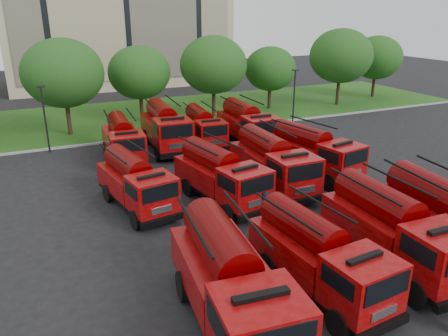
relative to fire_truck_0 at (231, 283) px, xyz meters
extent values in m
plane|color=black|center=(5.62, 6.12, -1.73)|extent=(140.00, 140.00, 0.00)
cube|color=#244512|center=(5.62, 32.12, -1.67)|extent=(70.00, 16.00, 0.12)
cube|color=gray|center=(5.62, 24.02, -1.66)|extent=(70.00, 0.30, 0.14)
cylinder|color=#382314|center=(-2.38, 27.62, -0.33)|extent=(0.36, 0.36, 2.80)
ellipsoid|color=#154A16|center=(-2.38, 27.62, 3.63)|extent=(6.72, 6.72, 5.71)
cylinder|color=#382314|center=(4.62, 30.12, -0.51)|extent=(0.36, 0.36, 2.45)
ellipsoid|color=#154A16|center=(4.62, 30.12, 2.96)|extent=(5.88, 5.88, 5.00)
cylinder|color=#382314|center=(11.62, 28.62, -0.37)|extent=(0.36, 0.36, 2.73)
ellipsoid|color=#154A16|center=(11.62, 28.62, 3.49)|extent=(6.55, 6.55, 5.57)
cylinder|color=#382314|center=(18.62, 29.62, -0.60)|extent=(0.36, 0.36, 2.27)
ellipsoid|color=#154A16|center=(18.62, 29.62, 2.62)|extent=(5.46, 5.46, 4.64)
cylinder|color=#382314|center=(26.62, 28.12, -0.30)|extent=(0.36, 0.36, 2.87)
ellipsoid|color=#154A16|center=(26.62, 28.12, 3.76)|extent=(6.89, 6.89, 5.85)
cylinder|color=#382314|center=(33.62, 30.12, -0.47)|extent=(0.36, 0.36, 2.52)
ellipsoid|color=#154A16|center=(33.62, 30.12, 3.09)|extent=(6.05, 6.05, 5.14)
cylinder|color=black|center=(-4.38, 23.32, 0.77)|extent=(0.14, 0.14, 5.00)
cube|color=black|center=(-4.38, 23.32, 3.32)|extent=(0.60, 0.25, 0.12)
cylinder|color=black|center=(17.62, 23.32, 0.77)|extent=(0.14, 0.14, 5.00)
cube|color=black|center=(17.62, 23.32, 3.32)|extent=(0.60, 0.25, 0.12)
cube|color=black|center=(0.00, 0.01, -1.05)|extent=(3.17, 7.60, 0.32)
cube|color=maroon|center=(-0.26, -2.51, 0.14)|extent=(2.81, 2.57, 2.06)
cube|color=maroon|center=(0.12, 1.17, -0.20)|extent=(3.07, 5.09, 1.37)
cylinder|color=#4F0000|center=(0.12, 1.17, 0.92)|extent=(2.03, 4.57, 1.58)
cylinder|color=black|center=(-1.01, 2.03, -1.15)|extent=(0.49, 1.19, 1.16)
cylinder|color=black|center=(1.40, 1.78, -1.15)|extent=(0.49, 1.19, 1.16)
cube|color=black|center=(3.94, 0.48, -1.12)|extent=(2.67, 6.70, 0.28)
cube|color=black|center=(4.20, -2.84, -1.17)|extent=(2.35, 0.42, 0.33)
cube|color=maroon|center=(4.12, -1.76, -0.07)|extent=(2.45, 2.24, 1.83)
cube|color=black|center=(4.20, -2.81, 0.35)|extent=(1.96, 0.20, 0.80)
cube|color=maroon|center=(3.85, 1.50, -0.38)|extent=(2.63, 4.47, 1.22)
cylinder|color=#4F0000|center=(3.85, 1.50, 0.62)|extent=(1.71, 4.03, 1.40)
cylinder|color=black|center=(3.06, -2.03, -1.22)|extent=(0.41, 1.05, 1.03)
cylinder|color=black|center=(5.20, -1.86, -1.22)|extent=(0.41, 1.05, 1.03)
cylinder|color=black|center=(2.73, 2.07, -1.22)|extent=(0.41, 1.05, 1.03)
cylinder|color=black|center=(4.88, 2.24, -1.22)|extent=(0.41, 1.05, 1.03)
cube|color=black|center=(7.92, 0.66, -1.07)|extent=(2.58, 7.20, 0.31)
cube|color=maroon|center=(7.84, -1.78, 0.07)|extent=(2.57, 2.32, 1.98)
cube|color=maroon|center=(7.96, 1.78, -0.26)|extent=(2.65, 4.76, 1.32)
cylinder|color=#4F0000|center=(7.96, 1.78, 0.82)|extent=(1.67, 4.32, 1.53)
cylinder|color=black|center=(6.66, -1.94, -1.17)|extent=(0.39, 1.13, 1.12)
cylinder|color=black|center=(6.82, 2.54, -1.17)|extent=(0.39, 1.13, 1.12)
cylinder|color=black|center=(9.16, 2.46, -1.17)|extent=(0.39, 1.13, 1.12)
cube|color=black|center=(10.50, 0.08, -1.04)|extent=(3.33, 7.69, 0.32)
cube|color=maroon|center=(10.64, 1.24, -0.19)|extent=(3.18, 5.17, 1.38)
cylinder|color=#4F0000|center=(10.64, 1.24, 0.94)|extent=(2.12, 4.63, 1.60)
cylinder|color=black|center=(9.52, 2.13, -1.15)|extent=(0.51, 1.21, 1.17)
cylinder|color=black|center=(11.95, 1.83, -1.15)|extent=(0.51, 1.21, 1.17)
cube|color=black|center=(-0.65, 10.84, -1.14)|extent=(3.10, 6.64, 0.27)
cube|color=black|center=(-0.13, 7.64, -1.19)|extent=(2.29, 0.59, 0.32)
cube|color=maroon|center=(-0.29, 8.68, -0.11)|extent=(2.53, 2.34, 1.78)
cube|color=black|center=(-0.13, 7.67, 0.30)|extent=(1.90, 0.35, 0.78)
cube|color=maroon|center=(-0.81, 11.83, -0.41)|extent=(2.88, 4.50, 1.19)
cylinder|color=#4F0000|center=(-0.81, 11.83, 0.56)|extent=(1.97, 4.00, 1.37)
cylinder|color=black|center=(-1.30, 8.33, -1.23)|extent=(0.48, 1.04, 1.00)
cylinder|color=black|center=(0.77, 8.67, -1.23)|extent=(0.48, 1.04, 1.00)
cylinder|color=black|center=(-1.95, 12.29, -1.23)|extent=(0.48, 1.04, 1.00)
cylinder|color=black|center=(0.12, 12.63, -1.23)|extent=(0.48, 1.04, 1.00)
cube|color=black|center=(3.92, 9.68, -1.10)|extent=(3.32, 7.04, 0.29)
cube|color=black|center=(4.49, 6.30, -1.15)|extent=(2.42, 0.64, 0.34)
cube|color=maroon|center=(4.31, 7.39, -0.02)|extent=(2.69, 2.49, 1.88)
cube|color=black|center=(4.49, 6.32, 0.42)|extent=(2.01, 0.39, 0.82)
cube|color=maroon|center=(3.74, 10.73, -0.33)|extent=(3.08, 4.78, 1.26)
cylinder|color=#4F0000|center=(3.74, 10.73, 0.69)|extent=(2.11, 4.24, 1.45)
cylinder|color=black|center=(3.24, 7.02, -1.20)|extent=(0.51, 1.10, 1.06)
cylinder|color=black|center=(5.43, 7.39, -1.20)|extent=(0.51, 1.10, 1.06)
cylinder|color=black|center=(2.53, 11.21, -1.20)|extent=(0.51, 1.10, 1.06)
cylinder|color=black|center=(4.72, 11.58, -1.20)|extent=(0.51, 1.10, 1.06)
cube|color=black|center=(7.57, 10.17, -1.07)|extent=(2.46, 7.17, 0.31)
cube|color=black|center=(7.51, 6.55, -1.12)|extent=(2.55, 0.30, 0.36)
cube|color=maroon|center=(7.53, 7.72, 0.08)|extent=(2.53, 2.28, 1.99)
cube|color=black|center=(7.51, 6.58, 0.54)|extent=(2.14, 0.09, 0.87)
cube|color=maroon|center=(7.59, 11.29, -0.25)|extent=(2.57, 4.73, 1.33)
cylinder|color=#4F0000|center=(7.59, 11.29, 0.83)|extent=(1.60, 4.31, 1.53)
cylinder|color=black|center=(6.36, 7.54, -1.17)|extent=(0.38, 1.13, 1.12)
cylinder|color=black|center=(8.70, 7.50, -1.17)|extent=(0.38, 1.13, 1.12)
cylinder|color=black|center=(6.43, 12.03, -1.17)|extent=(0.38, 1.13, 1.12)
cylinder|color=black|center=(8.78, 11.99, -1.17)|extent=(0.38, 1.13, 1.12)
cube|color=black|center=(11.17, 11.01, -1.10)|extent=(3.45, 7.11, 0.29)
cube|color=black|center=(11.80, 7.61, -1.15)|extent=(2.44, 0.68, 0.34)
cube|color=maroon|center=(11.59, 8.71, 0.00)|extent=(2.74, 2.54, 1.90)
cube|color=black|center=(11.79, 7.64, 0.43)|extent=(2.02, 0.42, 0.83)
cube|color=maroon|center=(10.97, 12.06, -0.32)|extent=(3.17, 4.84, 1.27)
cylinder|color=#4F0000|center=(10.97, 12.06, 0.71)|extent=(2.18, 4.29, 1.46)
cylinder|color=black|center=(10.53, 8.31, -1.20)|extent=(0.53, 1.12, 1.07)
cylinder|color=black|center=(12.73, 8.72, -1.20)|extent=(0.53, 1.12, 1.07)
cylinder|color=black|center=(9.75, 12.53, -1.20)|extent=(0.53, 1.12, 1.07)
cylinder|color=black|center=(11.95, 12.94, -1.20)|extent=(0.53, 1.12, 1.07)
cube|color=black|center=(0.43, 19.05, -1.12)|extent=(2.62, 6.75, 0.28)
cube|color=black|center=(0.20, 15.71, -1.17)|extent=(2.37, 0.40, 0.33)
cube|color=maroon|center=(0.27, 16.79, -0.06)|extent=(2.45, 2.23, 1.84)
cube|color=black|center=(0.20, 15.73, 0.37)|extent=(1.98, 0.18, 0.80)
cube|color=maroon|center=(0.50, 20.09, -0.36)|extent=(2.61, 4.49, 1.23)
cylinder|color=#4F0000|center=(0.50, 20.09, 0.64)|extent=(1.68, 4.06, 1.42)
cylinder|color=black|center=(-0.83, 16.68, -1.21)|extent=(0.40, 1.06, 1.04)
cylinder|color=black|center=(1.34, 16.53, -1.21)|extent=(0.40, 1.06, 1.04)
cylinder|color=black|center=(-0.54, 20.82, -1.21)|extent=(0.40, 1.06, 1.04)
cylinder|color=black|center=(1.63, 20.68, -1.21)|extent=(0.40, 1.06, 1.04)
cube|color=black|center=(4.08, 20.58, -1.04)|extent=(2.94, 7.57, 0.32)
cube|color=black|center=(3.82, 16.82, -1.10)|extent=(2.66, 0.44, 0.37)
cube|color=maroon|center=(3.90, 18.04, 0.15)|extent=(2.75, 2.50, 2.07)
cube|color=black|center=(3.82, 16.85, 0.63)|extent=(2.22, 0.20, 0.90)
cube|color=maroon|center=(4.16, 21.74, -0.20)|extent=(2.92, 5.04, 1.38)
cylinder|color=#4F0000|center=(4.16, 21.74, 0.93)|extent=(1.89, 4.55, 1.59)
cylinder|color=black|center=(2.67, 17.91, -1.15)|extent=(0.45, 1.19, 1.17)
cylinder|color=black|center=(5.10, 17.74, -1.15)|extent=(0.45, 1.19, 1.17)
cylinder|color=black|center=(2.99, 22.56, -1.15)|extent=(0.45, 1.19, 1.17)
cylinder|color=black|center=(5.42, 22.40, -1.15)|extent=(0.45, 1.19, 1.17)
cube|color=black|center=(7.10, 20.29, -1.16)|extent=(2.51, 6.35, 0.27)
cube|color=black|center=(6.86, 17.15, -1.20)|extent=(2.23, 0.39, 0.31)
cube|color=maroon|center=(6.93, 18.16, -0.16)|extent=(2.32, 2.11, 1.73)
cube|color=black|center=(6.86, 17.17, 0.24)|extent=(1.86, 0.19, 0.75)
cube|color=maroon|center=(7.17, 21.26, -0.45)|extent=(2.48, 4.24, 1.15)
cylinder|color=#4F0000|center=(7.17, 21.26, 0.50)|extent=(1.61, 3.82, 1.33)
cylinder|color=black|center=(5.90, 18.06, -1.24)|extent=(0.38, 1.00, 0.98)
cylinder|color=black|center=(7.94, 17.91, -1.24)|extent=(0.38, 1.00, 0.98)
cylinder|color=black|center=(6.20, 21.96, -1.24)|extent=(0.38, 1.00, 0.98)
cylinder|color=black|center=(8.23, 21.80, -1.24)|extent=(0.38, 1.00, 0.98)
cube|color=black|center=(10.41, 19.06, -1.08)|extent=(2.53, 7.14, 0.30)
cube|color=black|center=(10.31, 15.47, -1.13)|extent=(2.53, 0.33, 0.35)
cube|color=maroon|center=(10.34, 16.64, 0.06)|extent=(2.54, 2.29, 1.97)
cube|color=black|center=(10.31, 15.51, 0.52)|extent=(2.12, 0.11, 0.86)
cube|color=maroon|center=(10.45, 20.17, -0.27)|extent=(2.61, 4.72, 1.31)
cylinder|color=#4F0000|center=(10.45, 20.17, 0.81)|extent=(1.64, 4.29, 1.52)
cylinder|color=black|center=(9.18, 16.47, -1.18)|extent=(0.39, 1.12, 1.11)
cylinder|color=black|center=(11.50, 16.40, -1.18)|extent=(0.39, 1.12, 1.11)
cylinder|color=black|center=(9.31, 20.91, -1.18)|extent=(0.39, 1.12, 1.11)
cylinder|color=black|center=(11.63, 20.85, -1.18)|extent=(0.39, 1.12, 1.11)
imported|color=black|center=(4.98, 6.38, -1.73)|extent=(0.95, 0.97, 1.68)
imported|color=#A62B0C|center=(10.62, 10.85, -1.73)|extent=(1.49, 0.92, 1.49)
camera|label=1|loc=(-5.36, -11.28, 8.73)|focal=35.00mm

